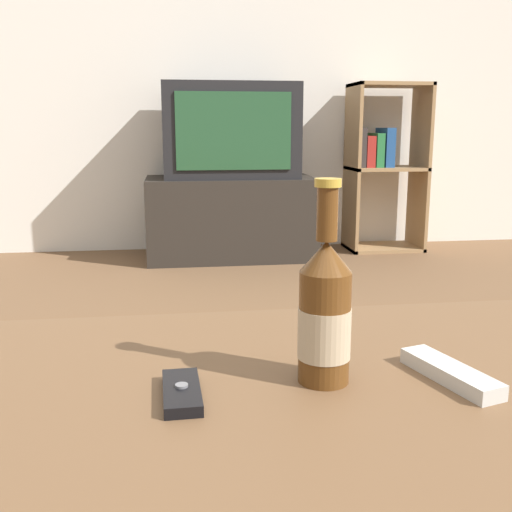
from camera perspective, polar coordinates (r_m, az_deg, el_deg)
back_wall at (r=3.73m, az=-6.93°, el=20.83°), size 8.00×0.05×2.60m
coffee_table at (r=0.76m, az=-0.52°, el=-17.44°), size 1.08×0.69×0.42m
tv_stand at (r=3.42m, az=-2.42°, el=3.67°), size 0.94×0.49×0.46m
television at (r=3.38m, az=-2.49°, el=11.81°), size 0.73×0.42×0.51m
bookshelf at (r=3.69m, az=11.93°, el=8.68°), size 0.44×0.30×0.98m
beer_bottle at (r=0.75m, az=6.56°, el=-5.39°), size 0.07×0.07×0.26m
cell_phone at (r=0.74m, az=-7.09°, el=-12.74°), size 0.05×0.11×0.02m
remote_control at (r=0.81m, az=18.01°, el=-10.55°), size 0.08×0.16×0.02m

